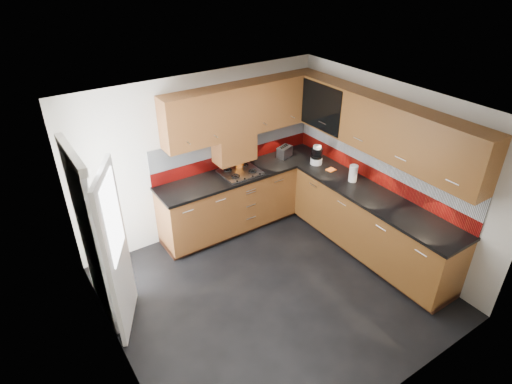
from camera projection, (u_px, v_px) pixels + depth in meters
room at (275, 191)px, 4.72m from camera, size 4.00×3.80×2.64m
base_cabinets at (304, 212)px, 6.29m from camera, size 2.70×3.20×0.95m
countertop at (305, 184)px, 6.03m from camera, size 2.72×3.22×0.04m
backsplash at (309, 156)px, 6.15m from camera, size 2.70×3.20×0.54m
upper_cabinets at (316, 118)px, 5.70m from camera, size 2.50×3.20×0.72m
extractor_hood at (234, 148)px, 6.22m from camera, size 0.60×0.33×0.40m
glass_cabinet at (329, 104)px, 6.12m from camera, size 0.32×0.80×0.66m
back_door at (102, 245)px, 4.64m from camera, size 0.42×1.19×2.04m
gas_hob at (240, 172)px, 6.27m from camera, size 0.56×0.49×0.04m
utensil_pot at (239, 161)px, 6.38m from camera, size 0.12×0.12×0.44m
toaster at (285, 152)px, 6.71m from camera, size 0.27×0.21×0.18m
food_processor at (317, 156)px, 6.46m from camera, size 0.18×0.18×0.30m
paper_towel at (353, 173)px, 6.00m from camera, size 0.15×0.15×0.25m
orange_cloth at (331, 170)px, 6.34m from camera, size 0.14×0.12×0.01m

